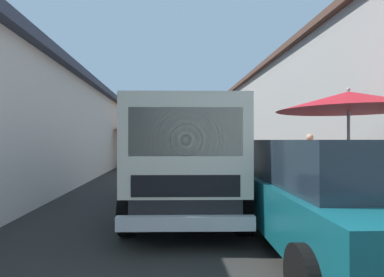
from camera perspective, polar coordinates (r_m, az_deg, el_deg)
name	(u,v)px	position (r m, az deg, el deg)	size (l,w,h in m)	color
ground	(193,170)	(14.71, 0.15, -5.94)	(90.00, 90.00, 0.00)	#282826
building_left_whitewash	(51,133)	(17.98, -24.72, 0.93)	(49.80, 7.50, 3.63)	beige
building_right_concrete	(320,117)	(18.93, 22.61, 3.71)	(49.80, 7.50, 5.50)	gray
fruit_stall_mid_lane	(347,115)	(6.70, 26.86, 3.96)	(2.75, 2.75, 2.47)	#9E9EA3
fruit_stall_near_right	(212,135)	(21.03, 3.79, 0.57)	(2.26, 2.26, 2.39)	#9E9EA3
fruit_stall_far_left	(139,132)	(16.53, -9.72, 1.27)	(2.88, 2.88, 2.39)	#9E9EA3
hatchback_car	(333,197)	(4.27, 24.65, -9.84)	(3.97, 2.04, 1.45)	#0F4C56
delivery_truck	(186,163)	(5.40, -1.15, -4.62)	(5.01, 2.18, 2.08)	black
vendor_by_crates	(310,156)	(10.55, 21.01, -2.96)	(0.59, 0.40, 1.64)	#665B4C
vendor_in_shade	(243,149)	(18.40, 9.43, -1.98)	(0.62, 0.29, 1.58)	#232328
parked_scooter	(142,175)	(8.96, -9.33, -6.69)	(1.67, 0.57, 1.14)	black
plastic_stool	(143,165)	(13.89, -9.10, -4.92)	(0.30, 0.30, 0.43)	red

